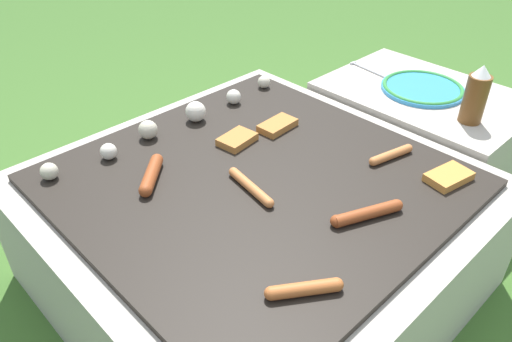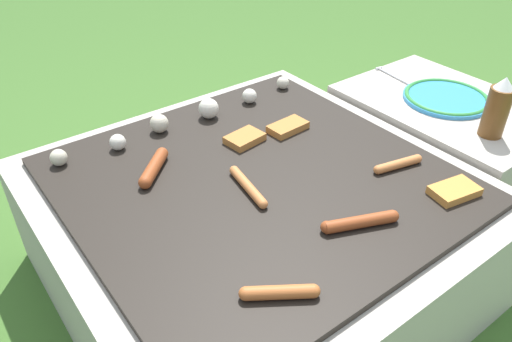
{
  "view_description": "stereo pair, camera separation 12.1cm",
  "coord_description": "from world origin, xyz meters",
  "px_view_note": "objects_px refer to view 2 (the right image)",
  "views": [
    {
      "loc": [
        -0.69,
        -0.72,
        1.07
      ],
      "look_at": [
        0.0,
        0.0,
        0.38
      ],
      "focal_mm": 35.0,
      "sensor_mm": 36.0,
      "label": 1
    },
    {
      "loc": [
        -0.6,
        -0.79,
        1.07
      ],
      "look_at": [
        0.0,
        0.0,
        0.38
      ],
      "focal_mm": 35.0,
      "sensor_mm": 36.0,
      "label": 2
    }
  ],
  "objects_px": {
    "sausage_front_center": "(248,186)",
    "fork_utensil": "(392,76)",
    "condiment_bottle": "(497,109)",
    "plate_colorful": "(446,98)"
  },
  "relations": [
    {
      "from": "sausage_front_center",
      "to": "fork_utensil",
      "type": "bearing_deg",
      "value": 15.97
    },
    {
      "from": "plate_colorful",
      "to": "fork_utensil",
      "type": "relative_size",
      "value": 1.54
    },
    {
      "from": "sausage_front_center",
      "to": "condiment_bottle",
      "type": "xyz_separation_m",
      "value": [
        0.69,
        -0.2,
        0.07
      ]
    },
    {
      "from": "sausage_front_center",
      "to": "fork_utensil",
      "type": "relative_size",
      "value": 0.99
    },
    {
      "from": "plate_colorful",
      "to": "fork_utensil",
      "type": "bearing_deg",
      "value": 89.03
    },
    {
      "from": "plate_colorful",
      "to": "fork_utensil",
      "type": "distance_m",
      "value": 0.22
    },
    {
      "from": "sausage_front_center",
      "to": "plate_colorful",
      "type": "height_order",
      "value": "sausage_front_center"
    },
    {
      "from": "condiment_bottle",
      "to": "fork_utensil",
      "type": "relative_size",
      "value": 1.01
    },
    {
      "from": "plate_colorful",
      "to": "sausage_front_center",
      "type": "bearing_deg",
      "value": -179.7
    },
    {
      "from": "sausage_front_center",
      "to": "plate_colorful",
      "type": "bearing_deg",
      "value": 0.3
    }
  ]
}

